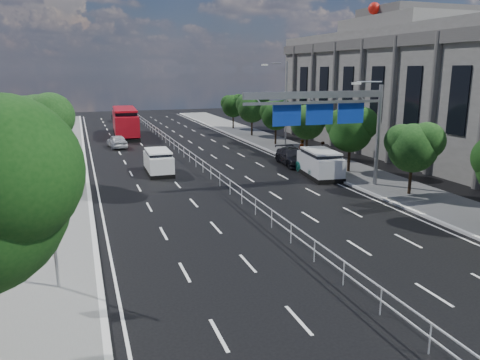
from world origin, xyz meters
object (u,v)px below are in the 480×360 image
near_car_dark (119,117)px  parked_car_teal (316,167)px  pedestrian_a (301,150)px  pedestrian_b (322,151)px  toilet_sign (39,218)px  parked_car_dark (292,157)px  overhead_gantry (330,109)px  red_bus (125,122)px  white_minivan (158,162)px  silver_minivan (320,164)px  near_car_silver (117,141)px

near_car_dark → parked_car_teal: size_ratio=1.08×
pedestrian_a → pedestrian_b: bearing=128.3°
toilet_sign → parked_car_dark: bearing=44.6°
near_car_dark → parked_car_dark: (11.31, -41.21, -0.06)m
overhead_gantry → red_bus: size_ratio=0.87×
parked_car_dark → red_bus: bearing=123.1°
pedestrian_a → parked_car_teal: bearing=53.9°
toilet_sign → near_car_dark: 60.77m
toilet_sign → white_minivan: 20.81m
parked_car_teal → white_minivan: bearing=164.5°
white_minivan → silver_minivan: size_ratio=0.84×
near_car_dark → white_minivan: bearing=82.4°
overhead_gantry → silver_minivan: 6.23m
near_car_silver → pedestrian_a: (15.14, -13.65, 0.39)m
overhead_gantry → red_bus: (-10.50, 32.42, -3.78)m
pedestrian_a → white_minivan: bearing=-19.6°
toilet_sign → red_bus: bearing=80.4°
near_car_dark → pedestrian_b: size_ratio=2.66×
silver_minivan → parked_car_teal: bearing=97.2°
overhead_gantry → white_minivan: overhead_gantry is taller
overhead_gantry → pedestrian_b: 10.97m
pedestrian_b → silver_minivan: bearing=62.3°
red_bus → pedestrian_a: red_bus is taller
toilet_sign → parked_car_teal: toilet_sign is taller
overhead_gantry → pedestrian_b: (4.46, 8.92, -4.57)m
overhead_gantry → pedestrian_a: 11.19m
toilet_sign → parked_car_dark: (19.25, 19.00, -2.22)m
overhead_gantry → pedestrian_a: (2.86, 9.83, -4.51)m
silver_minivan → pedestrian_a: (1.30, 5.88, 0.05)m
red_bus → pedestrian_b: bearing=-54.8°
silver_minivan → pedestrian_a: silver_minivan is taller
near_car_dark → silver_minivan: (11.31, -46.21, 0.26)m
parked_car_teal → pedestrian_b: bearing=62.3°
silver_minivan → overhead_gantry: bearing=-104.4°
overhead_gantry → toilet_sign: bearing=-150.4°
silver_minivan → parked_car_teal: (0.00, 0.65, -0.43)m
near_car_dark → near_car_silver: bearing=77.6°
parked_car_teal → toilet_sign: bearing=-136.7°
white_minivan → red_bus: (-0.31, 23.17, 0.88)m
parked_car_dark → toilet_sign: bearing=-129.5°
near_car_silver → near_car_dark: bearing=-102.3°
white_minivan → near_car_dark: white_minivan is taller
near_car_silver → parked_car_teal: size_ratio=0.94×
red_bus → white_minivan: bearing=-86.6°
near_car_silver → pedestrian_a: bearing=131.1°
overhead_gantry → white_minivan: 14.54m
near_car_dark → pedestrian_a: (12.61, -40.32, 0.31)m
near_car_dark → red_bus: bearing=80.6°
near_car_dark → overhead_gantry: bearing=94.0°
red_bus → silver_minivan: bearing=-64.4°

